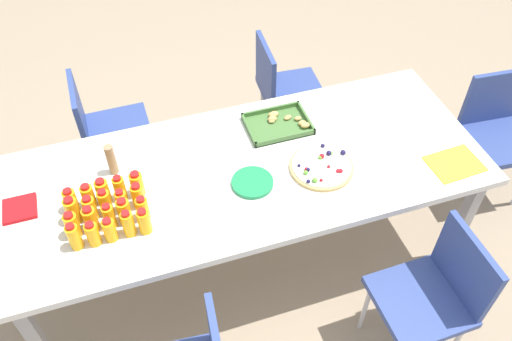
% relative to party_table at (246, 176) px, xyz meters
% --- Properties ---
extents(ground_plane, '(12.00, 12.00, 0.00)m').
position_rel_party_table_xyz_m(ground_plane, '(0.00, 0.00, -0.70)').
color(ground_plane, gray).
extents(party_table, '(2.41, 0.95, 0.75)m').
position_rel_party_table_xyz_m(party_table, '(0.00, 0.00, 0.00)').
color(party_table, silver).
rests_on(party_table, ground_plane).
extents(chair_far_right, '(0.42, 0.42, 0.83)m').
position_rel_party_table_xyz_m(chair_far_right, '(0.52, 0.86, -0.20)').
color(chair_far_right, '#33478C').
rests_on(chair_far_right, ground_plane).
extents(chair_end, '(0.43, 0.43, 0.83)m').
position_rel_party_table_xyz_m(chair_end, '(1.62, 0.08, -0.20)').
color(chair_end, '#33478C').
rests_on(chair_end, ground_plane).
extents(chair_far_left, '(0.40, 0.40, 0.83)m').
position_rel_party_table_xyz_m(chair_far_left, '(-0.65, 0.83, -0.20)').
color(chair_far_left, '#33478C').
rests_on(chair_far_left, ground_plane).
extents(chair_near_right, '(0.41, 0.41, 0.83)m').
position_rel_party_table_xyz_m(chair_near_right, '(0.67, -0.79, -0.20)').
color(chair_near_right, '#33478C').
rests_on(chair_near_right, ground_plane).
extents(juice_bottle_0, '(0.06, 0.06, 0.15)m').
position_rel_party_table_xyz_m(juice_bottle_0, '(-0.84, -0.22, 0.13)').
color(juice_bottle_0, '#F8AD14').
rests_on(juice_bottle_0, party_table).
extents(juice_bottle_1, '(0.06, 0.06, 0.13)m').
position_rel_party_table_xyz_m(juice_bottle_1, '(-0.76, -0.22, 0.12)').
color(juice_bottle_1, '#FAAB14').
rests_on(juice_bottle_1, party_table).
extents(juice_bottle_2, '(0.06, 0.06, 0.13)m').
position_rel_party_table_xyz_m(juice_bottle_2, '(-0.69, -0.22, 0.12)').
color(juice_bottle_2, '#FAAF14').
rests_on(juice_bottle_2, party_table).
extents(juice_bottle_3, '(0.05, 0.05, 0.15)m').
position_rel_party_table_xyz_m(juice_bottle_3, '(-0.61, -0.22, 0.13)').
color(juice_bottle_3, '#FAAF14').
rests_on(juice_bottle_3, party_table).
extents(juice_bottle_4, '(0.06, 0.06, 0.14)m').
position_rel_party_table_xyz_m(juice_bottle_4, '(-0.54, -0.23, 0.12)').
color(juice_bottle_4, '#FBAD14').
rests_on(juice_bottle_4, party_table).
extents(juice_bottle_5, '(0.06, 0.06, 0.14)m').
position_rel_party_table_xyz_m(juice_bottle_5, '(-0.84, -0.15, 0.13)').
color(juice_bottle_5, '#FAAF14').
rests_on(juice_bottle_5, party_table).
extents(juice_bottle_6, '(0.06, 0.06, 0.14)m').
position_rel_party_table_xyz_m(juice_bottle_6, '(-0.76, -0.14, 0.13)').
color(juice_bottle_6, '#FAAA14').
rests_on(juice_bottle_6, party_table).
extents(juice_bottle_7, '(0.05, 0.05, 0.14)m').
position_rel_party_table_xyz_m(juice_bottle_7, '(-0.68, -0.15, 0.12)').
color(juice_bottle_7, '#F9AF14').
rests_on(juice_bottle_7, party_table).
extents(juice_bottle_8, '(0.06, 0.06, 0.15)m').
position_rel_party_table_xyz_m(juice_bottle_8, '(-0.61, -0.15, 0.13)').
color(juice_bottle_8, '#F8AC14').
rests_on(juice_bottle_8, party_table).
extents(juice_bottle_9, '(0.06, 0.06, 0.14)m').
position_rel_party_table_xyz_m(juice_bottle_9, '(-0.53, -0.15, 0.12)').
color(juice_bottle_9, '#FAAC14').
rests_on(juice_bottle_9, party_table).
extents(juice_bottle_10, '(0.06, 0.06, 0.15)m').
position_rel_party_table_xyz_m(juice_bottle_10, '(-0.83, -0.07, 0.13)').
color(juice_bottle_10, '#FAAC14').
rests_on(juice_bottle_10, party_table).
extents(juice_bottle_11, '(0.06, 0.06, 0.14)m').
position_rel_party_table_xyz_m(juice_bottle_11, '(-0.76, -0.08, 0.12)').
color(juice_bottle_11, '#FAAD14').
rests_on(juice_bottle_11, party_table).
extents(juice_bottle_12, '(0.06, 0.06, 0.15)m').
position_rel_party_table_xyz_m(juice_bottle_12, '(-0.69, -0.07, 0.13)').
color(juice_bottle_12, '#FAAF14').
rests_on(juice_bottle_12, party_table).
extents(juice_bottle_13, '(0.05, 0.05, 0.13)m').
position_rel_party_table_xyz_m(juice_bottle_13, '(-0.62, -0.08, 0.12)').
color(juice_bottle_13, '#FBAB14').
rests_on(juice_bottle_13, party_table).
extents(juice_bottle_14, '(0.06, 0.06, 0.14)m').
position_rel_party_table_xyz_m(juice_bottle_14, '(-0.54, -0.07, 0.12)').
color(juice_bottle_14, '#FAAC14').
rests_on(juice_bottle_14, party_table).
extents(juice_bottle_15, '(0.06, 0.06, 0.13)m').
position_rel_party_table_xyz_m(juice_bottle_15, '(-0.84, -0.00, 0.12)').
color(juice_bottle_15, '#F9AD14').
rests_on(juice_bottle_15, party_table).
extents(juice_bottle_16, '(0.06, 0.06, 0.14)m').
position_rel_party_table_xyz_m(juice_bottle_16, '(-0.76, 0.00, 0.12)').
color(juice_bottle_16, '#FAAC14').
rests_on(juice_bottle_16, party_table).
extents(juice_bottle_17, '(0.06, 0.06, 0.14)m').
position_rel_party_table_xyz_m(juice_bottle_17, '(-0.69, 0.01, 0.12)').
color(juice_bottle_17, '#FAAE14').
rests_on(juice_bottle_17, party_table).
extents(juice_bottle_18, '(0.05, 0.05, 0.14)m').
position_rel_party_table_xyz_m(juice_bottle_18, '(-0.61, -0.00, 0.13)').
color(juice_bottle_18, '#F8AE14').
rests_on(juice_bottle_18, party_table).
extents(juice_bottle_19, '(0.06, 0.06, 0.14)m').
position_rel_party_table_xyz_m(juice_bottle_19, '(-0.53, -0.00, 0.13)').
color(juice_bottle_19, '#FAAD14').
rests_on(juice_bottle_19, party_table).
extents(fruit_pizza, '(0.32, 0.32, 0.05)m').
position_rel_party_table_xyz_m(fruit_pizza, '(0.36, -0.12, 0.07)').
color(fruit_pizza, tan).
rests_on(fruit_pizza, party_table).
extents(snack_tray, '(0.34, 0.25, 0.04)m').
position_rel_party_table_xyz_m(snack_tray, '(0.27, 0.25, 0.07)').
color(snack_tray, '#477238').
rests_on(snack_tray, party_table).
extents(plate_stack, '(0.20, 0.20, 0.02)m').
position_rel_party_table_xyz_m(plate_stack, '(0.00, -0.11, 0.07)').
color(plate_stack, '#1E8C4C').
rests_on(plate_stack, party_table).
extents(napkin_stack, '(0.15, 0.15, 0.02)m').
position_rel_party_table_xyz_m(napkin_stack, '(-1.07, 0.07, 0.07)').
color(napkin_stack, red).
rests_on(napkin_stack, party_table).
extents(cardboard_tube, '(0.04, 0.04, 0.17)m').
position_rel_party_table_xyz_m(cardboard_tube, '(-0.62, 0.18, 0.14)').
color(cardboard_tube, '#9E7A56').
rests_on(cardboard_tube, party_table).
extents(paper_folder, '(0.27, 0.21, 0.01)m').
position_rel_party_table_xyz_m(paper_folder, '(1.01, -0.30, 0.06)').
color(paper_folder, yellow).
rests_on(paper_folder, party_table).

